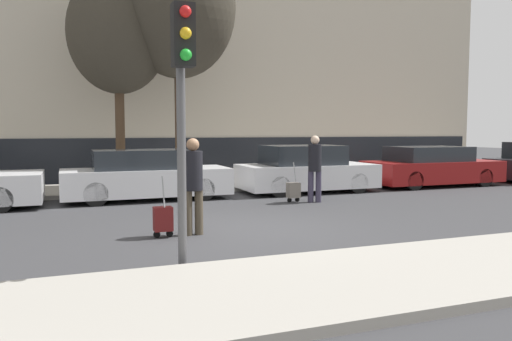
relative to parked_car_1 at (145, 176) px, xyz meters
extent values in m
plane|color=#38383A|center=(1.28, -4.71, -0.64)|extent=(80.00, 80.00, 0.00)
cube|color=#A39E93|center=(1.28, -8.46, -0.58)|extent=(28.00, 2.50, 0.12)
cube|color=#A39E93|center=(1.28, 2.29, -0.58)|extent=(28.00, 3.00, 0.12)
cube|color=#B7AD99|center=(1.28, 5.78, 4.73)|extent=(28.00, 2.59, 10.74)
cube|color=black|center=(1.28, 4.47, 0.16)|extent=(27.44, 0.06, 1.60)
cylinder|color=black|center=(-3.41, -1.05, -0.34)|extent=(0.60, 0.18, 0.60)
cylinder|color=black|center=(-3.41, 0.68, -0.34)|extent=(0.60, 0.18, 0.60)
cube|color=silver|center=(0.04, 0.00, -0.15)|extent=(4.40, 1.71, 0.70)
cube|color=#23282D|center=(-0.13, 0.00, 0.46)|extent=(2.42, 1.51, 0.51)
cylinder|color=black|center=(1.41, -0.77, -0.34)|extent=(0.60, 0.18, 0.60)
cylinder|color=black|center=(1.41, 0.77, -0.34)|extent=(0.60, 0.18, 0.60)
cylinder|color=black|center=(-1.32, -0.77, -0.34)|extent=(0.60, 0.18, 0.60)
cylinder|color=black|center=(-1.32, 0.77, -0.34)|extent=(0.60, 0.18, 0.60)
cube|color=silver|center=(4.84, -0.03, -0.15)|extent=(4.09, 1.87, 0.70)
cube|color=#23282D|center=(4.67, -0.03, 0.49)|extent=(2.25, 1.65, 0.58)
cylinder|color=black|center=(6.11, -0.88, -0.34)|extent=(0.60, 0.18, 0.60)
cylinder|color=black|center=(6.11, 0.82, -0.34)|extent=(0.60, 0.18, 0.60)
cylinder|color=black|center=(3.57, -0.88, -0.34)|extent=(0.60, 0.18, 0.60)
cylinder|color=black|center=(3.57, 0.82, -0.34)|extent=(0.60, 0.18, 0.60)
cube|color=maroon|center=(9.56, 0.00, -0.15)|extent=(4.58, 1.90, 0.70)
cube|color=#23282D|center=(9.38, 0.00, 0.45)|extent=(2.52, 1.67, 0.49)
cylinder|color=black|center=(10.98, -0.86, -0.34)|extent=(0.60, 0.18, 0.60)
cylinder|color=black|center=(10.98, 0.86, -0.34)|extent=(0.60, 0.18, 0.60)
cylinder|color=black|center=(8.15, -0.86, -0.34)|extent=(0.60, 0.18, 0.60)
cylinder|color=black|center=(8.15, 0.86, -0.34)|extent=(0.60, 0.18, 0.60)
cylinder|color=black|center=(13.23, 0.57, -0.34)|extent=(0.60, 0.18, 0.60)
cylinder|color=#4C4233|center=(0.03, -4.93, -0.24)|extent=(0.15, 0.15, 0.80)
cylinder|color=#4C4233|center=(0.23, -4.92, -0.24)|extent=(0.15, 0.15, 0.80)
cylinder|color=black|center=(0.13, -4.92, 0.52)|extent=(0.34, 0.34, 0.70)
sphere|color=#936B4C|center=(0.13, -4.92, 0.98)|extent=(0.23, 0.23, 0.23)
cube|color=maroon|center=(-0.42, -4.95, -0.31)|extent=(0.32, 0.24, 0.42)
cylinder|color=black|center=(-0.54, -4.95, -0.58)|extent=(0.12, 0.03, 0.12)
cylinder|color=black|center=(-0.31, -4.95, -0.58)|extent=(0.12, 0.03, 0.12)
cylinder|color=gray|center=(-0.42, -5.02, 0.18)|extent=(0.02, 0.19, 0.53)
cylinder|color=#383347|center=(3.95, -2.01, -0.23)|extent=(0.15, 0.15, 0.81)
cylinder|color=#383347|center=(4.14, -2.09, -0.23)|extent=(0.15, 0.15, 0.81)
cylinder|color=black|center=(4.05, -2.05, 0.52)|extent=(0.34, 0.34, 0.70)
sphere|color=beige|center=(4.05, -2.05, 0.98)|extent=(0.23, 0.23, 0.23)
cube|color=slate|center=(3.54, -1.85, -0.32)|extent=(0.32, 0.24, 0.39)
cylinder|color=black|center=(3.42, -1.85, -0.58)|extent=(0.12, 0.03, 0.12)
cylinder|color=black|center=(3.65, -1.85, -0.58)|extent=(0.12, 0.03, 0.12)
cylinder|color=gray|center=(3.54, -1.92, 0.15)|extent=(0.02, 0.19, 0.53)
cylinder|color=#515154|center=(-0.52, -6.96, 1.10)|extent=(0.12, 0.12, 3.48)
cube|color=black|center=(-0.52, -7.14, 2.44)|extent=(0.28, 0.24, 0.80)
sphere|color=red|center=(-0.52, -7.29, 2.71)|extent=(0.15, 0.15, 0.15)
sphere|color=gold|center=(-0.52, -7.29, 2.44)|extent=(0.15, 0.15, 0.15)
sphere|color=green|center=(-0.52, -7.29, 2.18)|extent=(0.15, 0.15, 0.15)
cylinder|color=#4C3826|center=(-0.43, 2.02, 1.13)|extent=(0.28, 0.28, 3.29)
ellipsoid|color=#383328|center=(-0.43, 2.02, 4.13)|extent=(2.96, 2.96, 3.62)
cylinder|color=#4C3826|center=(1.29, 1.56, 1.41)|extent=(0.28, 0.28, 3.85)
ellipsoid|color=#383328|center=(1.29, 1.56, 4.92)|extent=(3.46, 3.46, 4.23)
camera|label=1|loc=(-1.96, -13.55, 1.23)|focal=35.00mm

